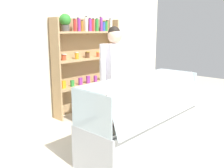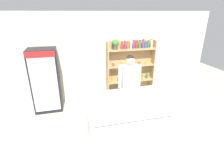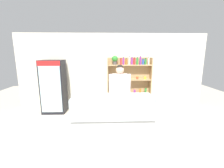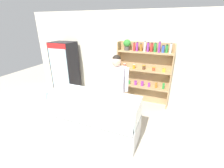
% 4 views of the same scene
% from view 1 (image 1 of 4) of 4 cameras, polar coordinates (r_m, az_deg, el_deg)
% --- Properties ---
extents(ground_plane, '(12.00, 12.00, 0.00)m').
position_cam_1_polar(ground_plane, '(3.63, 9.14, -14.75)').
color(ground_plane, beige).
extents(back_wall, '(6.80, 0.10, 2.70)m').
position_cam_1_polar(back_wall, '(4.81, -13.06, 8.50)').
color(back_wall, silver).
rests_on(back_wall, ground).
extents(shelving_unit, '(1.57, 0.29, 1.92)m').
position_cam_1_polar(shelving_unit, '(5.05, -6.18, 5.91)').
color(shelving_unit, tan).
rests_on(shelving_unit, ground).
extents(deli_display_case, '(1.94, 0.72, 1.01)m').
position_cam_1_polar(deli_display_case, '(3.53, 6.89, -9.90)').
color(deli_display_case, silver).
rests_on(deli_display_case, ground).
extents(shop_clerk, '(0.62, 0.25, 1.70)m').
position_cam_1_polar(shop_clerk, '(3.95, 0.64, 3.08)').
color(shop_clerk, '#2D2D38').
rests_on(shop_clerk, ground).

